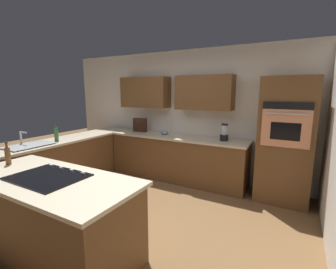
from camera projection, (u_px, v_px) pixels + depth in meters
The scene contains 16 objects.
ground_plane at pixel (127, 219), 3.34m from camera, with size 14.00×14.00×0.00m, color brown.
wall_back at pixel (185, 110), 4.88m from camera, with size 6.00×0.44×2.60m.
lower_cabinets_back at pixel (176, 159), 4.79m from camera, with size 2.80×0.60×0.86m, color brown.
countertop_back at pixel (176, 137), 4.71m from camera, with size 2.84×0.64×0.04m, color beige.
lower_cabinets_side at pixel (71, 161), 4.61m from camera, with size 0.60×2.90×0.86m, color brown.
countertop_side at pixel (69, 139), 4.53m from camera, with size 0.64×2.94×0.04m, color beige.
island_base at pixel (52, 218), 2.55m from camera, with size 1.96×0.81×0.86m, color brown.
island_top at pixel (48, 179), 2.47m from camera, with size 2.04×0.89×0.04m, color beige.
wall_oven at pixel (285, 141), 3.75m from camera, with size 0.80×0.66×2.01m.
sink_unit at pixel (28, 145), 3.85m from camera, with size 0.46×0.70×0.23m.
cooktop at pixel (48, 176), 2.47m from camera, with size 0.76×0.56×0.03m.
blender at pixel (224, 133), 4.26m from camera, with size 0.15×0.15×0.31m.
mixing_bowl at pixel (165, 132), 4.88m from camera, with size 0.16×0.16×0.09m, color #668CB2.
spice_rack at pixel (140, 125), 5.20m from camera, with size 0.31×0.11×0.30m.
dish_soap_bottle at pixel (56, 134), 4.21m from camera, with size 0.07×0.07×0.33m.
oil_bottle at pixel (8, 155), 2.88m from camera, with size 0.06×0.06×0.29m.
Camera 1 is at (-2.00, 2.40, 1.79)m, focal length 25.16 mm.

